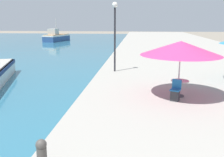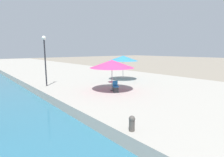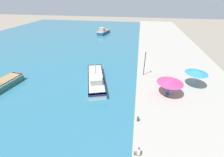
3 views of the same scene
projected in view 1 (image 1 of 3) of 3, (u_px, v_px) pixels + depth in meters
name	position (u px, v px, depth m)	size (l,w,h in m)	color
quay_promenade	(180.00, 51.00, 31.61)	(16.00, 90.00, 0.66)	#A39E93
fishing_boat_far	(56.00, 37.00, 49.08)	(3.87, 6.81, 4.32)	navy
cafe_umbrella_pink	(181.00, 48.00, 11.03)	(3.59, 3.59, 2.51)	#B7B7B7
cafe_table	(180.00, 85.00, 11.34)	(0.80, 0.80, 0.74)	#333338
cafe_chair_left	(175.00, 93.00, 10.77)	(0.54, 0.55, 0.91)	#2D2D33
mooring_bollard	(42.00, 151.00, 5.95)	(0.26, 0.26, 0.65)	#4C4742
lamppost	(115.00, 25.00, 16.38)	(0.36, 0.36, 4.56)	#232328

